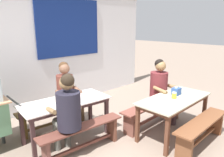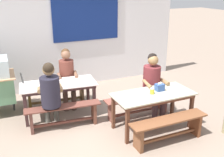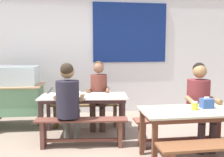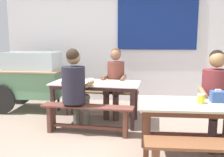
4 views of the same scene
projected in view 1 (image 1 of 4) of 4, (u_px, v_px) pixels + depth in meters
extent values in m
plane|color=gray|center=(134.00, 143.00, 3.68)|extent=(40.00, 40.00, 0.00)
cube|color=white|center=(53.00, 51.00, 5.13)|extent=(6.13, 0.12, 2.77)
cube|color=navy|center=(70.00, 28.00, 5.23)|extent=(1.78, 0.03, 1.40)
cube|color=silver|center=(65.00, 101.00, 3.67)|extent=(1.59, 0.83, 0.02)
cube|color=#452D2D|center=(65.00, 103.00, 3.68)|extent=(1.50, 0.76, 0.06)
cube|color=#452D2D|center=(90.00, 108.00, 4.40)|extent=(0.07, 0.07, 0.64)
cube|color=#452D2D|center=(107.00, 117.00, 3.97)|extent=(0.07, 0.07, 0.64)
cube|color=#452D2D|center=(22.00, 128.00, 3.56)|extent=(0.07, 0.07, 0.64)
cube|color=#452D2D|center=(34.00, 142.00, 3.14)|extent=(0.07, 0.07, 0.64)
cube|color=#BDB99E|center=(175.00, 98.00, 3.83)|extent=(1.54, 0.70, 0.02)
cube|color=brown|center=(174.00, 101.00, 3.84)|extent=(1.46, 0.64, 0.06)
cube|color=brown|center=(177.00, 105.00, 4.59)|extent=(0.06, 0.06, 0.64)
cube|color=brown|center=(204.00, 112.00, 4.19)|extent=(0.06, 0.06, 0.64)
cube|color=brown|center=(137.00, 125.00, 3.66)|extent=(0.06, 0.06, 0.64)
cube|color=brown|center=(167.00, 138.00, 3.25)|extent=(0.06, 0.06, 0.64)
cube|color=brown|center=(53.00, 107.00, 4.14)|extent=(1.45, 0.42, 0.03)
cube|color=brown|center=(80.00, 110.00, 4.56)|extent=(0.08, 0.24, 0.43)
cube|color=brown|center=(24.00, 126.00, 3.84)|extent=(0.08, 0.24, 0.43)
cube|color=brown|center=(55.00, 123.00, 4.23)|extent=(1.14, 0.16, 0.04)
cube|color=brown|center=(82.00, 127.00, 3.33)|extent=(1.47, 0.39, 0.03)
cube|color=brown|center=(112.00, 129.00, 3.76)|extent=(0.08, 0.22, 0.43)
cube|color=brown|center=(46.00, 154.00, 3.02)|extent=(0.08, 0.22, 0.43)
cube|color=brown|center=(83.00, 146.00, 3.42)|extent=(1.17, 0.16, 0.04)
cube|color=brown|center=(149.00, 105.00, 4.26)|extent=(1.48, 0.28, 0.03)
cube|color=brown|center=(165.00, 107.00, 4.74)|extent=(0.06, 0.24, 0.43)
cube|color=brown|center=(129.00, 125.00, 3.90)|extent=(0.06, 0.24, 0.43)
cube|color=brown|center=(149.00, 120.00, 4.35)|extent=(1.20, 0.04, 0.04)
cube|color=brown|center=(202.00, 122.00, 3.52)|extent=(1.45, 0.30, 0.03)
cube|color=brown|center=(215.00, 123.00, 3.99)|extent=(0.06, 0.26, 0.42)
cube|color=brown|center=(184.00, 148.00, 3.17)|extent=(0.06, 0.26, 0.42)
cube|color=brown|center=(200.00, 139.00, 3.60)|extent=(1.17, 0.04, 0.04)
cylinder|color=#333333|center=(3.00, 135.00, 3.65)|extent=(0.05, 0.05, 0.30)
cylinder|color=#3F3F3F|center=(14.00, 101.00, 3.67)|extent=(0.06, 0.70, 0.04)
cylinder|color=#4B342C|center=(70.00, 121.00, 4.02)|extent=(0.11, 0.11, 0.45)
cylinder|color=#4B342C|center=(78.00, 119.00, 4.12)|extent=(0.11, 0.11, 0.45)
cylinder|color=#4B342C|center=(65.00, 105.00, 4.09)|extent=(0.20, 0.43, 0.13)
cylinder|color=#4B342C|center=(74.00, 103.00, 4.19)|extent=(0.20, 0.43, 0.13)
cylinder|color=brown|center=(65.00, 88.00, 4.23)|extent=(0.33, 0.33, 0.55)
sphere|color=brown|center=(64.00, 69.00, 4.11)|extent=(0.21, 0.21, 0.21)
sphere|color=#4C331E|center=(64.00, 67.00, 4.12)|extent=(0.19, 0.19, 0.19)
cylinder|color=brown|center=(60.00, 93.00, 3.99)|extent=(0.12, 0.31, 0.08)
cylinder|color=brown|center=(77.00, 90.00, 4.19)|extent=(0.12, 0.31, 0.10)
cylinder|color=#62635A|center=(67.00, 134.00, 3.55)|extent=(0.11, 0.11, 0.45)
cylinder|color=#62635A|center=(57.00, 137.00, 3.45)|extent=(0.11, 0.11, 0.45)
cylinder|color=#62635A|center=(71.00, 122.00, 3.36)|extent=(0.18, 0.36, 0.13)
cylinder|color=#62635A|center=(60.00, 125.00, 3.26)|extent=(0.18, 0.36, 0.13)
cylinder|color=#242230|center=(69.00, 110.00, 3.12)|extent=(0.36, 0.36, 0.57)
sphere|color=olive|center=(67.00, 83.00, 3.03)|extent=(0.22, 0.22, 0.22)
sphere|color=#2D2319|center=(67.00, 81.00, 3.00)|extent=(0.20, 0.20, 0.20)
cylinder|color=olive|center=(76.00, 105.00, 3.38)|extent=(0.11, 0.31, 0.08)
cylinder|color=olive|center=(51.00, 110.00, 3.15)|extent=(0.11, 0.31, 0.11)
cylinder|color=#473235|center=(169.00, 117.00, 4.21)|extent=(0.11, 0.11, 0.45)
cylinder|color=#473235|center=(174.00, 114.00, 4.33)|extent=(0.11, 0.11, 0.45)
cylinder|color=#473235|center=(162.00, 101.00, 4.27)|extent=(0.15, 0.39, 0.13)
cylinder|color=#473235|center=(167.00, 99.00, 4.38)|extent=(0.15, 0.39, 0.13)
cylinder|color=maroon|center=(159.00, 86.00, 4.38)|extent=(0.36, 0.36, 0.57)
sphere|color=olive|center=(161.00, 66.00, 4.26)|extent=(0.21, 0.21, 0.21)
sphere|color=black|center=(159.00, 64.00, 4.28)|extent=(0.20, 0.20, 0.20)
cylinder|color=olive|center=(160.00, 90.00, 4.13)|extent=(0.08, 0.31, 0.11)
cylinder|color=olive|center=(171.00, 86.00, 4.38)|extent=(0.08, 0.30, 0.07)
cube|color=#345598|center=(176.00, 91.00, 3.98)|extent=(0.16, 0.13, 0.13)
cube|color=white|center=(177.00, 87.00, 3.96)|extent=(0.06, 0.04, 0.02)
cylinder|color=yellow|center=(174.00, 96.00, 3.79)|extent=(0.08, 0.08, 0.10)
cylinder|color=white|center=(174.00, 93.00, 3.77)|extent=(0.07, 0.07, 0.02)
cylinder|color=silver|center=(57.00, 99.00, 3.66)|extent=(0.12, 0.12, 0.05)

